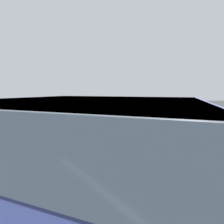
# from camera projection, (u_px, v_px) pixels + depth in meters

# --- Properties ---
(ground_plane) EXTENTS (60.00, 60.00, 0.00)m
(ground_plane) POSITION_uv_depth(u_px,v_px,m) (175.00, 214.00, 2.87)
(ground_plane) COLOR #38383A
(stall_stripe_a) EXTENTS (0.12, 4.05, 0.01)m
(stall_stripe_a) POSITION_uv_depth(u_px,v_px,m) (48.00, 114.00, 15.62)
(stall_stripe_a) COLOR white
(stall_stripe_a) RESTS_ON ground_plane
(stall_stripe_b) EXTENTS (0.12, 4.05, 0.01)m
(stall_stripe_b) POSITION_uv_depth(u_px,v_px,m) (80.00, 113.00, 16.15)
(stall_stripe_b) COLOR white
(stall_stripe_b) RESTS_ON ground_plane
(stall_stripe_c) EXTENTS (0.12, 4.05, 0.01)m
(stall_stripe_c) POSITION_uv_depth(u_px,v_px,m) (109.00, 112.00, 16.67)
(stall_stripe_c) COLOR white
(stall_stripe_c) RESTS_ON ground_plane
(stall_stripe_d) EXTENTS (0.12, 4.05, 0.01)m
(stall_stripe_d) POSITION_uv_depth(u_px,v_px,m) (137.00, 112.00, 17.19)
(stall_stripe_d) COLOR white
(stall_stripe_d) RESTS_ON ground_plane
(stall_stripe_e) EXTENTS (0.12, 4.05, 0.01)m
(stall_stripe_e) POSITION_uv_depth(u_px,v_px,m) (163.00, 111.00, 17.71)
(stall_stripe_e) COLOR white
(stall_stripe_e) RESTS_ON ground_plane
(pickup_truck) EXTENTS (5.87, 4.74, 1.93)m
(pickup_truck) POSITION_uv_depth(u_px,v_px,m) (118.00, 201.00, 1.68)
(pickup_truck) COLOR navy
(pickup_truck) RESTS_ON ground_plane
(parked_sedan_a) EXTENTS (1.92, 4.37, 1.27)m
(parked_sedan_a) POSITION_uv_depth(u_px,v_px,m) (62.00, 106.00, 15.62)
(parked_sedan_a) COLOR #4C6B47
(parked_sedan_a) RESTS_ON ground_plane
(parked_sedan_b) EXTENTS (2.09, 4.81, 1.28)m
(parked_sedan_b) POSITION_uv_depth(u_px,v_px,m) (95.00, 106.00, 16.19)
(parked_sedan_b) COLOR #232326
(parked_sedan_b) RESTS_ON ground_plane
(parked_sedan_c) EXTENTS (2.14, 4.85, 1.20)m
(parked_sedan_c) POSITION_uv_depth(u_px,v_px,m) (123.00, 105.00, 17.00)
(parked_sedan_c) COLOR #4C6B47
(parked_sedan_c) RESTS_ON ground_plane
(parked_sedan_d) EXTENTS (1.95, 4.79, 1.16)m
(parked_sedan_d) POSITION_uv_depth(u_px,v_px,m) (151.00, 105.00, 17.33)
(parked_sedan_d) COLOR maroon
(parked_sedan_d) RESTS_ON ground_plane
(wheel_stop_curb) EXTENTS (1.65, 0.20, 0.14)m
(wheel_stop_curb) POSITION_uv_depth(u_px,v_px,m) (109.00, 109.00, 19.22)
(wheel_stop_curb) COLOR #B7B2A8
(wheel_stop_curb) RESTS_ON ground_plane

